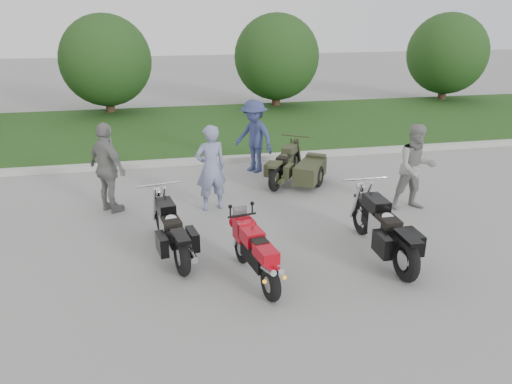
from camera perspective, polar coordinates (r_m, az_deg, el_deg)
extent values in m
plane|color=gray|center=(8.84, -1.88, -7.97)|extent=(80.00, 80.00, 0.00)
cube|color=#B7B4AC|center=(14.33, -6.07, 3.57)|extent=(60.00, 0.30, 0.15)
cube|color=#2C541D|center=(18.34, -7.45, 7.22)|extent=(60.00, 8.00, 0.14)
cylinder|color=#3F2B1C|center=(21.54, -16.37, 9.98)|extent=(0.36, 0.36, 1.20)
sphere|color=#1F3C16|center=(21.33, -16.81, 14.20)|extent=(3.60, 3.60, 3.60)
cylinder|color=#3F2B1C|center=(22.12, 2.31, 11.03)|extent=(0.36, 0.36, 1.20)
sphere|color=#1F3C16|center=(21.91, 2.37, 15.16)|extent=(3.60, 3.60, 3.60)
cylinder|color=#3F2B1C|center=(25.26, 20.55, 10.96)|extent=(0.36, 0.36, 1.20)
sphere|color=#1F3C16|center=(25.08, 21.01, 14.55)|extent=(3.60, 3.60, 3.60)
torus|color=black|center=(7.65, 1.70, -10.47)|extent=(0.26, 0.57, 0.55)
torus|color=black|center=(8.70, -1.68, -6.46)|extent=(0.20, 0.55, 0.53)
cube|color=black|center=(8.03, 0.01, -7.11)|extent=(0.38, 0.83, 0.31)
cube|color=#AD0613|center=(8.09, -0.53, -4.98)|extent=(0.38, 0.53, 0.23)
cube|color=#AD0613|center=(7.60, 1.13, -7.04)|extent=(0.35, 0.53, 0.20)
cube|color=black|center=(7.81, 0.32, -5.68)|extent=(0.28, 0.35, 0.09)
cube|color=#AD0613|center=(8.39, -1.35, -4.30)|extent=(0.36, 0.40, 0.36)
cylinder|color=silver|center=(7.45, 1.43, -8.92)|extent=(0.17, 0.42, 0.19)
cylinder|color=silver|center=(7.49, 2.32, -8.74)|extent=(0.17, 0.42, 0.19)
torus|color=black|center=(8.37, -8.47, -7.27)|extent=(0.29, 0.71, 0.69)
torus|color=black|center=(9.86, -10.79, -3.14)|extent=(0.23, 0.66, 0.65)
cube|color=black|center=(9.07, -9.76, -4.52)|extent=(0.43, 1.23, 0.14)
cube|color=silver|center=(9.03, -9.79, -4.05)|extent=(0.38, 0.50, 0.35)
cube|color=black|center=(9.20, -10.31, -1.72)|extent=(0.38, 0.60, 0.22)
cube|color=black|center=(8.82, -9.65, -3.36)|extent=(0.37, 0.55, 0.12)
cube|color=black|center=(8.21, -8.60, -5.02)|extent=(0.32, 0.59, 0.06)
cylinder|color=silver|center=(8.85, -8.05, -6.08)|extent=(0.29, 1.11, 0.10)
torus|color=black|center=(8.46, 16.76, -7.42)|extent=(0.19, 0.75, 0.75)
torus|color=black|center=(9.94, 11.97, -2.85)|extent=(0.14, 0.70, 0.70)
cube|color=black|center=(9.14, 14.22, -4.39)|extent=(0.25, 1.32, 0.15)
cube|color=silver|center=(9.11, 14.26, -3.89)|extent=(0.33, 0.50, 0.38)
cube|color=black|center=(9.26, 13.57, -1.34)|extent=(0.31, 0.61, 0.24)
cube|color=black|center=(8.90, 14.82, -3.15)|extent=(0.31, 0.55, 0.13)
cube|color=black|center=(8.29, 17.03, -4.99)|extent=(0.24, 0.61, 0.07)
cylinder|color=silver|center=(8.99, 16.31, -6.15)|extent=(0.12, 1.21, 0.11)
torus|color=black|center=(12.00, 2.19, 1.57)|extent=(0.50, 0.64, 0.65)
torus|color=black|center=(13.45, 4.44, 3.53)|extent=(0.43, 0.58, 0.62)
cube|color=black|center=(12.69, 3.39, 2.98)|extent=(0.81, 1.08, 0.13)
cube|color=#323620|center=(12.67, 3.40, 3.31)|extent=(0.48, 0.52, 0.34)
cube|color=#323620|center=(12.86, 3.83, 4.81)|extent=(0.52, 0.59, 0.21)
cube|color=black|center=(12.49, 3.20, 3.89)|extent=(0.49, 0.55, 0.12)
cube|color=#323620|center=(11.90, 2.22, 3.15)|extent=(0.47, 0.56, 0.06)
cylinder|color=#323620|center=(12.38, 3.65, 1.86)|extent=(0.66, 0.94, 0.10)
cube|color=#323620|center=(12.43, 6.20, 2.42)|extent=(1.13, 1.34, 0.43)
torus|color=black|center=(12.41, 7.25, 1.78)|extent=(0.39, 0.51, 0.54)
imported|color=#7A81A6|center=(10.77, -5.19, 2.75)|extent=(0.77, 0.59, 1.89)
imported|color=gray|center=(11.28, 17.81, 2.66)|extent=(0.96, 0.77, 1.90)
imported|color=navy|center=(13.32, -0.22, 6.38)|extent=(1.32, 1.44, 1.94)
imported|color=gray|center=(11.07, -16.59, 2.63)|extent=(1.09, 1.20, 1.96)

